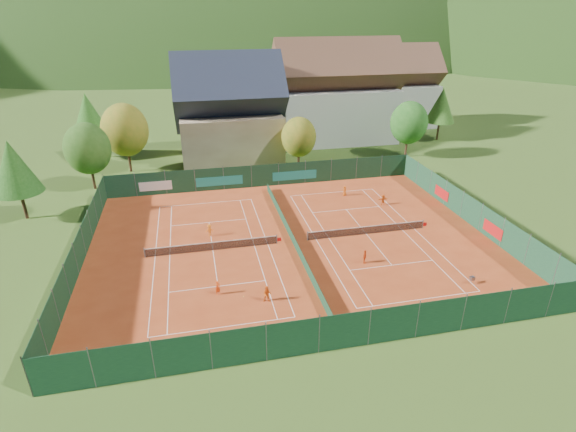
% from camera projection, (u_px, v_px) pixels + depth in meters
% --- Properties ---
extents(ground, '(600.00, 600.00, 0.00)m').
position_uv_depth(ground, '(292.00, 242.00, 45.60)').
color(ground, '#335119').
rests_on(ground, ground).
extents(clay_pad, '(40.00, 32.00, 0.01)m').
position_uv_depth(clay_pad, '(292.00, 242.00, 45.59)').
color(clay_pad, '#A53A18').
rests_on(clay_pad, ground).
extents(court_markings_left, '(11.03, 23.83, 0.00)m').
position_uv_depth(court_markings_left, '(213.00, 250.00, 44.02)').
color(court_markings_left, white).
rests_on(court_markings_left, ground).
extents(court_markings_right, '(11.03, 23.83, 0.00)m').
position_uv_depth(court_markings_right, '(366.00, 234.00, 47.15)').
color(court_markings_right, white).
rests_on(court_markings_right, ground).
extents(tennis_net_left, '(13.30, 0.10, 1.02)m').
position_uv_depth(tennis_net_left, '(214.00, 246.00, 43.84)').
color(tennis_net_left, '#59595B').
rests_on(tennis_net_left, ground).
extents(tennis_net_right, '(13.30, 0.10, 1.02)m').
position_uv_depth(tennis_net_right, '(368.00, 230.00, 46.97)').
color(tennis_net_right, '#59595B').
rests_on(tennis_net_right, ground).
extents(court_divider, '(0.03, 28.80, 1.00)m').
position_uv_depth(court_divider, '(292.00, 238.00, 45.38)').
color(court_divider, '#12341F').
rests_on(court_divider, ground).
extents(fence_north, '(40.00, 0.10, 3.00)m').
position_uv_depth(fence_north, '(262.00, 176.00, 59.01)').
color(fence_north, '#143923').
rests_on(fence_north, ground).
extents(fence_south, '(40.00, 0.04, 3.00)m').
position_uv_depth(fence_south, '(345.00, 331.00, 30.82)').
color(fence_south, '#153B24').
rests_on(fence_south, ground).
extents(fence_west, '(0.04, 32.00, 3.00)m').
position_uv_depth(fence_west, '(80.00, 250.00, 41.05)').
color(fence_west, '#14371D').
rests_on(fence_west, ground).
extents(fence_east, '(0.09, 32.00, 3.00)m').
position_uv_depth(fence_east, '(471.00, 211.00, 48.92)').
color(fence_east, '#153B24').
rests_on(fence_east, ground).
extents(chalet, '(16.20, 12.00, 16.00)m').
position_uv_depth(chalet, '(229.00, 115.00, 68.70)').
color(chalet, tan).
rests_on(chalet, ground).
extents(hotel_block_a, '(21.60, 11.00, 17.25)m').
position_uv_depth(hotel_block_a, '(336.00, 98.00, 77.40)').
color(hotel_block_a, silver).
rests_on(hotel_block_a, ground).
extents(hotel_block_b, '(17.28, 10.00, 15.50)m').
position_uv_depth(hotel_block_b, '(392.00, 91.00, 87.53)').
color(hotel_block_b, silver).
rests_on(hotel_block_b, ground).
extents(tree_west_front, '(5.72, 5.72, 8.69)m').
position_uv_depth(tree_west_front, '(87.00, 149.00, 56.68)').
color(tree_west_front, '#412A17').
rests_on(tree_west_front, ground).
extents(tree_west_mid, '(6.44, 6.44, 9.78)m').
position_uv_depth(tree_west_mid, '(125.00, 130.00, 62.47)').
color(tree_west_mid, '#412717').
rests_on(tree_west_mid, ground).
extents(tree_west_back, '(5.60, 5.60, 10.00)m').
position_uv_depth(tree_west_back, '(88.00, 115.00, 68.08)').
color(tree_west_back, '#442918').
rests_on(tree_west_back, ground).
extents(tree_center, '(5.01, 5.01, 7.60)m').
position_uv_depth(tree_center, '(299.00, 137.00, 64.20)').
color(tree_center, '#442D18').
rests_on(tree_center, ground).
extents(tree_east_front, '(5.72, 5.72, 8.69)m').
position_uv_depth(tree_east_front, '(409.00, 123.00, 69.20)').
color(tree_east_front, '#442818').
rests_on(tree_east_front, ground).
extents(tree_east_mid, '(5.04, 5.04, 9.00)m').
position_uv_depth(tree_east_mid, '(442.00, 105.00, 77.94)').
color(tree_east_mid, '#49311A').
rests_on(tree_east_mid, ground).
extents(tree_west_side, '(5.04, 5.04, 9.00)m').
position_uv_depth(tree_west_side, '(14.00, 167.00, 48.15)').
color(tree_west_side, '#412617').
rests_on(tree_west_side, ground).
extents(tree_east_back, '(7.15, 7.15, 10.86)m').
position_uv_depth(tree_east_back, '(381.00, 95.00, 83.16)').
color(tree_east_back, '#432917').
rests_on(tree_east_back, ground).
extents(mountain_backdrop, '(820.00, 530.00, 242.00)m').
position_uv_depth(mountain_backdrop, '(252.00, 116.00, 274.36)').
color(mountain_backdrop, black).
rests_on(mountain_backdrop, ground).
extents(ball_hopper, '(0.34, 0.34, 0.80)m').
position_uv_depth(ball_hopper, '(472.00, 278.00, 38.52)').
color(ball_hopper, slate).
rests_on(ball_hopper, ground).
extents(loose_ball_0, '(0.07, 0.07, 0.07)m').
position_uv_depth(loose_ball_0, '(243.00, 296.00, 37.01)').
color(loose_ball_0, '#CCD833').
rests_on(loose_ball_0, ground).
extents(loose_ball_1, '(0.07, 0.07, 0.07)m').
position_uv_depth(loose_ball_1, '(362.00, 289.00, 37.94)').
color(loose_ball_1, '#CCD833').
rests_on(loose_ball_1, ground).
extents(loose_ball_2, '(0.07, 0.07, 0.07)m').
position_uv_depth(loose_ball_2, '(272.00, 216.00, 51.11)').
color(loose_ball_2, '#CCD833').
rests_on(loose_ball_2, ground).
extents(loose_ball_3, '(0.07, 0.07, 0.07)m').
position_uv_depth(loose_ball_3, '(241.00, 211.00, 52.29)').
color(loose_ball_3, '#CCD833').
rests_on(loose_ball_3, ground).
extents(player_left_near, '(0.56, 0.48, 1.29)m').
position_uv_depth(player_left_near, '(218.00, 288.00, 37.04)').
color(player_left_near, '#F35115').
rests_on(player_left_near, ground).
extents(player_left_mid, '(0.79, 0.67, 1.45)m').
position_uv_depth(player_left_mid, '(267.00, 294.00, 36.11)').
color(player_left_mid, '#E15A14').
rests_on(player_left_mid, ground).
extents(player_left_far, '(0.90, 0.60, 1.31)m').
position_uv_depth(player_left_far, '(209.00, 230.00, 46.57)').
color(player_left_far, orange).
rests_on(player_left_far, ground).
extents(player_right_near, '(0.75, 0.85, 1.37)m').
position_uv_depth(player_right_near, '(365.00, 257.00, 41.56)').
color(player_right_near, '#D24012').
rests_on(player_right_near, ground).
extents(player_right_far_a, '(0.75, 0.65, 1.30)m').
position_uv_depth(player_right_far_a, '(345.00, 191.00, 56.47)').
color(player_right_far_a, orange).
rests_on(player_right_far_a, ground).
extents(player_right_far_b, '(1.24, 0.44, 1.32)m').
position_uv_depth(player_right_far_b, '(383.00, 200.00, 53.82)').
color(player_right_far_b, '#DD5713').
rests_on(player_right_far_b, ground).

